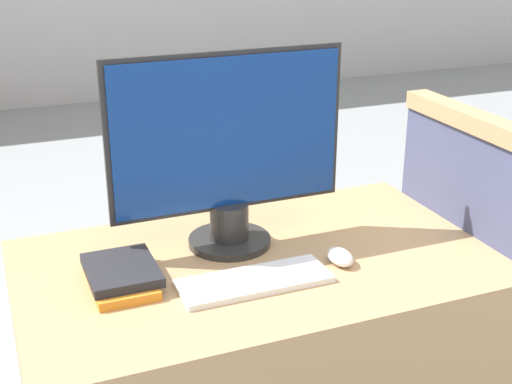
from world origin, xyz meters
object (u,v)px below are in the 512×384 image
object	(u,v)px
book_stack	(121,275)
monitor	(228,151)
mouse	(340,257)
keyboard	(254,281)

from	to	relation	value
book_stack	monitor	bearing A→B (deg)	19.78
monitor	book_stack	xyz separation A→B (m)	(-0.33, -0.12, -0.25)
mouse	book_stack	bearing A→B (deg)	169.33
monitor	book_stack	size ratio (longest dim) A/B	2.82
book_stack	mouse	bearing A→B (deg)	-10.67
keyboard	monitor	bearing A→B (deg)	84.96
monitor	mouse	xyz separation A→B (m)	(0.23, -0.22, -0.25)
keyboard	mouse	bearing A→B (deg)	4.01
monitor	mouse	distance (m)	0.41
keyboard	book_stack	bearing A→B (deg)	158.22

